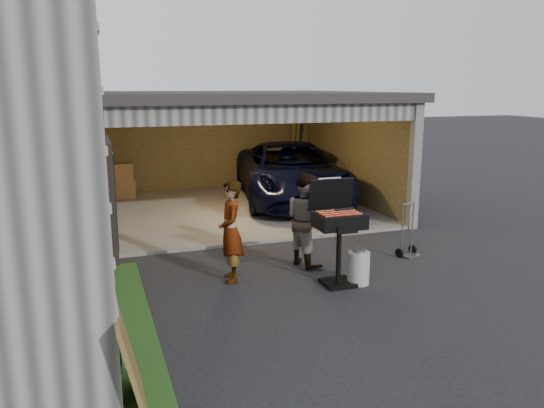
{
  "coord_description": "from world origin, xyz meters",
  "views": [
    {
      "loc": [
        -2.63,
        -6.01,
        3.03
      ],
      "look_at": [
        0.14,
        1.98,
        1.15
      ],
      "focal_mm": 35.0,
      "sensor_mm": 36.0,
      "label": 1
    }
  ],
  "objects_px": {
    "woman": "(231,232)",
    "hand_truck": "(408,246)",
    "bbq_grill": "(338,224)",
    "minivan": "(291,174)",
    "propane_tank": "(358,268)",
    "plywood_panel": "(131,362)",
    "man": "(306,219)"
  },
  "relations": [
    {
      "from": "woman",
      "to": "hand_truck",
      "type": "distance_m",
      "value": 3.42
    },
    {
      "from": "bbq_grill",
      "to": "hand_truck",
      "type": "bearing_deg",
      "value": 24.39
    },
    {
      "from": "minivan",
      "to": "bbq_grill",
      "type": "bearing_deg",
      "value": -93.32
    },
    {
      "from": "bbq_grill",
      "to": "propane_tank",
      "type": "xyz_separation_m",
      "value": [
        0.33,
        -0.09,
        -0.72
      ]
    },
    {
      "from": "bbq_grill",
      "to": "hand_truck",
      "type": "xyz_separation_m",
      "value": [
        1.84,
        0.83,
        -0.78
      ]
    },
    {
      "from": "plywood_panel",
      "to": "woman",
      "type": "bearing_deg",
      "value": 59.86
    },
    {
      "from": "propane_tank",
      "to": "hand_truck",
      "type": "xyz_separation_m",
      "value": [
        1.51,
        0.93,
        -0.07
      ]
    },
    {
      "from": "woman",
      "to": "hand_truck",
      "type": "relative_size",
      "value": 1.62
    },
    {
      "from": "hand_truck",
      "to": "plywood_panel",
      "type": "bearing_deg",
      "value": -165.94
    },
    {
      "from": "hand_truck",
      "to": "minivan",
      "type": "bearing_deg",
      "value": 76.28
    },
    {
      "from": "bbq_grill",
      "to": "propane_tank",
      "type": "distance_m",
      "value": 0.79
    },
    {
      "from": "man",
      "to": "hand_truck",
      "type": "relative_size",
      "value": 1.62
    },
    {
      "from": "bbq_grill",
      "to": "plywood_panel",
      "type": "bearing_deg",
      "value": -144.27
    },
    {
      "from": "plywood_panel",
      "to": "hand_truck",
      "type": "height_order",
      "value": "plywood_panel"
    },
    {
      "from": "woman",
      "to": "man",
      "type": "xyz_separation_m",
      "value": [
        1.42,
        0.34,
        0.0
      ]
    },
    {
      "from": "man",
      "to": "hand_truck",
      "type": "xyz_separation_m",
      "value": [
        1.94,
        -0.2,
        -0.62
      ]
    },
    {
      "from": "man",
      "to": "plywood_panel",
      "type": "bearing_deg",
      "value": 121.15
    },
    {
      "from": "bbq_grill",
      "to": "plywood_panel",
      "type": "height_order",
      "value": "bbq_grill"
    },
    {
      "from": "minivan",
      "to": "man",
      "type": "xyz_separation_m",
      "value": [
        -1.57,
        -4.79,
        0.05
      ]
    },
    {
      "from": "propane_tank",
      "to": "man",
      "type": "bearing_deg",
      "value": 110.67
    },
    {
      "from": "woman",
      "to": "man",
      "type": "distance_m",
      "value": 1.46
    },
    {
      "from": "minivan",
      "to": "plywood_panel",
      "type": "distance_m",
      "value": 9.49
    },
    {
      "from": "minivan",
      "to": "hand_truck",
      "type": "relative_size",
      "value": 5.44
    },
    {
      "from": "woman",
      "to": "bbq_grill",
      "type": "relative_size",
      "value": 0.99
    },
    {
      "from": "bbq_grill",
      "to": "propane_tank",
      "type": "bearing_deg",
      "value": -15.69
    },
    {
      "from": "minivan",
      "to": "hand_truck",
      "type": "height_order",
      "value": "minivan"
    },
    {
      "from": "woman",
      "to": "hand_truck",
      "type": "height_order",
      "value": "woman"
    },
    {
      "from": "propane_tank",
      "to": "plywood_panel",
      "type": "relative_size",
      "value": 0.5
    },
    {
      "from": "minivan",
      "to": "man",
      "type": "bearing_deg",
      "value": -97.31
    },
    {
      "from": "woman",
      "to": "plywood_panel",
      "type": "xyz_separation_m",
      "value": [
        -1.78,
        -3.07,
        -0.3
      ]
    },
    {
      "from": "minivan",
      "to": "woman",
      "type": "bearing_deg",
      "value": -109.36
    },
    {
      "from": "hand_truck",
      "to": "bbq_grill",
      "type": "bearing_deg",
      "value": -173.53
    }
  ]
}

